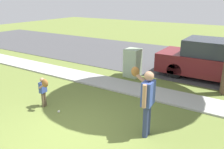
{
  "coord_description": "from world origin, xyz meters",
  "views": [
    {
      "loc": [
        3.67,
        -3.72,
        3.31
      ],
      "look_at": [
        -0.05,
        2.12,
        1.0
      ],
      "focal_mm": 37.42,
      "sensor_mm": 36.0,
      "label": 1
    }
  ],
  "objects_px": {
    "baseball": "(59,111)",
    "utility_cabinet": "(133,63)",
    "person_adult": "(146,97)",
    "person_child": "(44,88)",
    "parked_suv_maroon": "(216,61)"
  },
  "relations": [
    {
      "from": "baseball",
      "to": "utility_cabinet",
      "type": "relative_size",
      "value": 0.06
    },
    {
      "from": "baseball",
      "to": "person_adult",
      "type": "bearing_deg",
      "value": 6.91
    },
    {
      "from": "person_adult",
      "to": "person_child",
      "type": "bearing_deg",
      "value": 1.01
    },
    {
      "from": "baseball",
      "to": "utility_cabinet",
      "type": "xyz_separation_m",
      "value": [
        0.27,
        4.21,
        0.57
      ]
    },
    {
      "from": "baseball",
      "to": "utility_cabinet",
      "type": "bearing_deg",
      "value": 86.35
    },
    {
      "from": "utility_cabinet",
      "to": "parked_suv_maroon",
      "type": "relative_size",
      "value": 0.26
    },
    {
      "from": "baseball",
      "to": "parked_suv_maroon",
      "type": "relative_size",
      "value": 0.02
    },
    {
      "from": "person_adult",
      "to": "parked_suv_maroon",
      "type": "distance_m",
      "value": 5.5
    },
    {
      "from": "person_adult",
      "to": "parked_suv_maroon",
      "type": "bearing_deg",
      "value": -101.32
    },
    {
      "from": "parked_suv_maroon",
      "to": "person_child",
      "type": "bearing_deg",
      "value": 55.32
    },
    {
      "from": "person_adult",
      "to": "utility_cabinet",
      "type": "distance_m",
      "value": 4.59
    },
    {
      "from": "baseball",
      "to": "parked_suv_maroon",
      "type": "bearing_deg",
      "value": 59.76
    },
    {
      "from": "person_adult",
      "to": "baseball",
      "type": "bearing_deg",
      "value": 2.82
    },
    {
      "from": "parked_suv_maroon",
      "to": "baseball",
      "type": "bearing_deg",
      "value": 59.76
    },
    {
      "from": "person_child",
      "to": "person_adult",
      "type": "bearing_deg",
      "value": 1.01
    }
  ]
}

